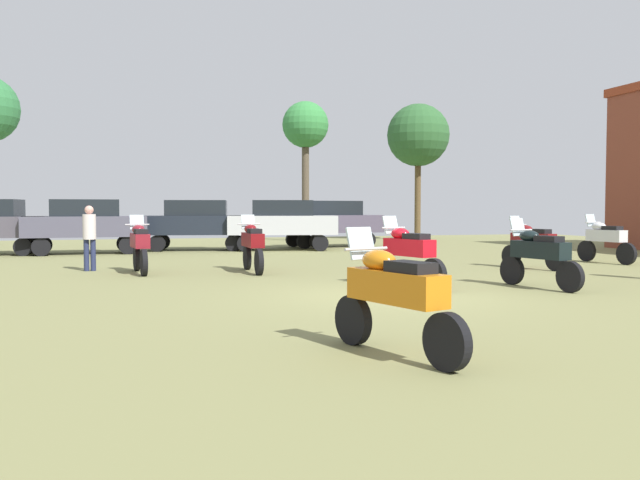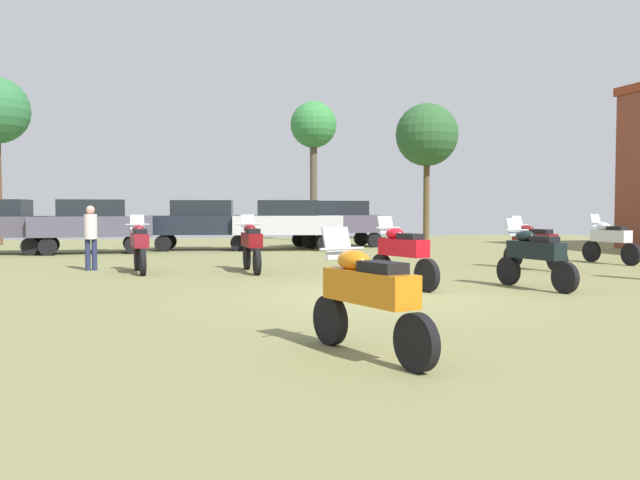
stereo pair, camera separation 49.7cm
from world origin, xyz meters
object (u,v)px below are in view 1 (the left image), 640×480
at_px(person_1, 89,233).
at_px(motorcycle_7, 394,294).
at_px(tree_3, 305,128).
at_px(motorcycle_8, 539,254).
at_px(motorcycle_5, 140,245).
at_px(motorcycle_6, 532,243).
at_px(car_4, 330,220).
at_px(car_1, 282,221).
at_px(tree_5, 418,136).
at_px(car_5, 85,222).
at_px(car_3, 197,221).
at_px(motorcycle_9, 253,244).
at_px(motorcycle_3, 605,239).
at_px(motorcycle_4, 408,253).

bearing_deg(person_1, motorcycle_7, 105.18).
bearing_deg(tree_3, motorcycle_8, -91.72).
height_order(motorcycle_5, tree_3, tree_3).
distance_m(motorcycle_6, person_1, 12.05).
bearing_deg(motorcycle_8, car_4, 77.28).
xyz_separation_m(car_1, tree_5, (8.74, 6.11, 4.30)).
bearing_deg(car_5, car_3, -80.72).
xyz_separation_m(motorcycle_8, car_3, (-5.53, 14.80, 0.45)).
xyz_separation_m(car_3, tree_3, (6.16, 6.09, 4.61)).
xyz_separation_m(person_1, tree_3, (9.83, 14.17, 4.76)).
distance_m(motorcycle_9, car_3, 9.66).
bearing_deg(motorcycle_6, motorcycle_8, -137.83).
bearing_deg(motorcycle_3, motorcycle_9, 171.15).
bearing_deg(motorcycle_8, tree_5, 60.26).
relative_size(motorcycle_6, motorcycle_9, 0.93).
xyz_separation_m(motorcycle_5, motorcycle_6, (10.45, -1.75, -0.02)).
bearing_deg(person_1, tree_5, -142.42).
bearing_deg(tree_3, motorcycle_9, -109.98).
distance_m(car_3, car_4, 5.83).
relative_size(motorcycle_6, motorcycle_7, 0.99).
xyz_separation_m(motorcycle_6, tree_3, (-1.89, 16.96, 5.07)).
relative_size(motorcycle_9, car_5, 0.52).
bearing_deg(car_3, person_1, 165.91).
height_order(motorcycle_5, car_5, car_5).
bearing_deg(tree_5, car_1, -145.06).
height_order(motorcycle_8, tree_5, tree_5).
height_order(car_1, car_5, same).
relative_size(motorcycle_6, car_5, 0.48).
height_order(motorcycle_3, motorcycle_5, motorcycle_5).
xyz_separation_m(car_1, tree_3, (2.87, 6.98, 4.61)).
height_order(motorcycle_4, car_5, car_5).
distance_m(car_1, person_1, 10.01).
height_order(motorcycle_7, tree_3, tree_3).
bearing_deg(person_1, tree_3, -127.42).
bearing_deg(motorcycle_7, motorcycle_8, 26.07).
distance_m(motorcycle_3, person_1, 15.14).
bearing_deg(tree_3, tree_5, -8.46).
relative_size(motorcycle_3, car_5, 0.49).
height_order(motorcycle_8, person_1, person_1).
height_order(motorcycle_8, car_5, car_5).
height_order(motorcycle_7, motorcycle_8, motorcycle_8).
relative_size(motorcycle_5, motorcycle_8, 0.98).
distance_m(motorcycle_3, car_1, 12.02).
relative_size(motorcycle_3, motorcycle_8, 0.99).
distance_m(motorcycle_4, motorcycle_9, 4.98).
height_order(motorcycle_3, car_3, car_3).
height_order(motorcycle_4, car_3, car_3).
bearing_deg(motorcycle_7, motorcycle_6, 31.53).
height_order(motorcycle_4, motorcycle_6, motorcycle_4).
bearing_deg(car_4, motorcycle_8, 174.25).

